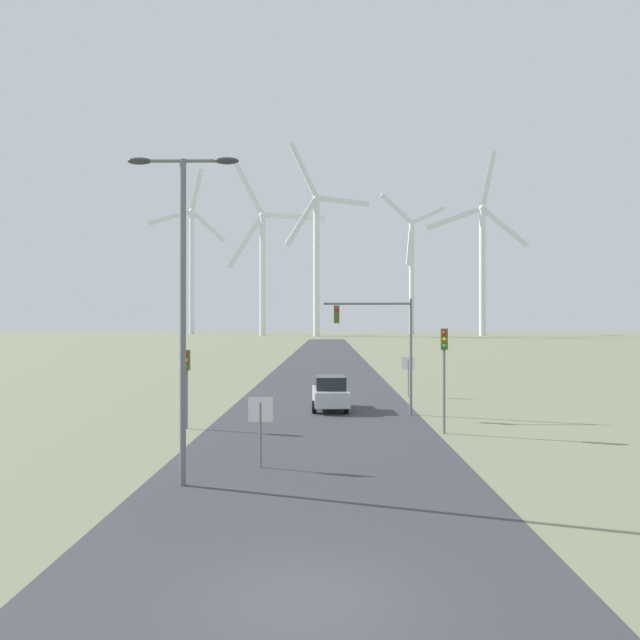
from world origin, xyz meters
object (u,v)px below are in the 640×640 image
wind_turbine_left (263,259)px  car_approaching (330,393)px  traffic_light_post_near_right (444,357)px  wind_turbine_right (412,266)px  wind_turbine_far_right (482,257)px  traffic_light_mast_overhead (380,332)px  traffic_light_post_near_left (187,371)px  wind_turbine_center (316,251)px  streetlamp (183,278)px  wind_turbine_far_left (192,260)px  stop_sign_near (261,418)px  stop_sign_far (408,369)px

wind_turbine_left → car_approaching: bearing=-82.9°
traffic_light_post_near_right → wind_turbine_right: size_ratio=0.08×
wind_turbine_far_right → traffic_light_mast_overhead: bearing=-105.4°
car_approaching → wind_turbine_left: bearing=97.1°
traffic_light_post_near_left → wind_turbine_right: size_ratio=0.06×
car_approaching → wind_turbine_far_right: (54.54, 187.67, 27.27)m
wind_turbine_center → wind_turbine_right: wind_turbine_center is taller
streetlamp → wind_turbine_far_left: 252.04m
stop_sign_near → traffic_light_post_near_left: bearing=119.0°
stop_sign_far → car_approaching: size_ratio=0.60×
streetlamp → traffic_light_post_near_left: (-2.08, 9.61, -3.42)m
wind_turbine_right → wind_turbine_far_right: size_ratio=0.89×
wind_turbine_right → wind_turbine_far_right: 44.85m
streetlamp → stop_sign_near: (2.00, 2.25, -4.39)m
stop_sign_far → wind_turbine_far_right: bearing=74.7°
traffic_light_post_near_right → traffic_light_mast_overhead: 5.85m
streetlamp → stop_sign_far: streetlamp is taller
streetlamp → wind_turbine_center: 198.07m
traffic_light_post_near_right → wind_turbine_left: size_ratio=0.07×
wind_turbine_left → wind_turbine_far_right: bearing=-6.2°
stop_sign_far → traffic_light_post_near_right: size_ratio=0.57×
traffic_light_post_near_right → wind_turbine_far_right: bearing=75.7°
traffic_light_post_near_right → stop_sign_far: bearing=89.2°
stop_sign_near → wind_turbine_right: size_ratio=0.04×
wind_turbine_far_left → wind_turbine_center: wind_turbine_far_left is taller
wind_turbine_right → wind_turbine_far_right: wind_turbine_far_right is taller
stop_sign_far → traffic_light_post_near_right: bearing=-90.8°
stop_sign_near → wind_turbine_right: bearing=81.2°
wind_turbine_right → wind_turbine_far_left: bearing=179.2°
traffic_light_post_near_right → wind_turbine_right: (30.17, 235.09, 25.34)m
traffic_light_mast_overhead → wind_turbine_far_left: bearing=104.6°
traffic_light_mast_overhead → stop_sign_near: bearing=-112.6°
traffic_light_post_near_right → streetlamp: bearing=-136.8°
traffic_light_post_near_left → car_approaching: bearing=43.1°
traffic_light_mast_overhead → streetlamp: bearing=-116.3°
wind_turbine_left → stop_sign_near: bearing=-84.0°
wind_turbine_left → wind_turbine_far_right: (78.87, -8.53, -0.02)m
stop_sign_far → wind_turbine_far_right: (49.57, 181.56, 26.41)m
traffic_light_post_near_left → wind_turbine_far_left: (-51.48, 235.36, 28.81)m
wind_turbine_far_left → wind_turbine_right: bearing=-0.8°
traffic_light_post_near_right → car_approaching: size_ratio=1.06×
car_approaching → wind_turbine_center: (-4.14, 181.08, 28.58)m
traffic_light_post_near_left → car_approaching: traffic_light_post_near_left is taller
streetlamp → wind_turbine_far_left: wind_turbine_far_left is taller
streetlamp → wind_turbine_far_left: size_ratio=0.13×
streetlamp → wind_turbine_left: 213.89m
wind_turbine_center → wind_turbine_right: (39.10, 46.94, -0.91)m
traffic_light_post_near_right → stop_sign_near: bearing=-138.5°
car_approaching → wind_turbine_far_left: 238.52m
wind_turbine_left → traffic_light_post_near_right: bearing=-81.8°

